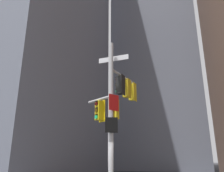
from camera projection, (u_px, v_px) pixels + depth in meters
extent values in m
cube|color=slate|center=(157.00, 36.00, 39.14)|extent=(12.47, 12.47, 43.56)
cylinder|color=#B2B2B5|center=(111.00, 114.00, 10.99)|extent=(0.24, 0.24, 7.68)
cylinder|color=#B2B2B5|center=(123.00, 77.00, 12.96)|extent=(0.52, 3.01, 0.13)
cylinder|color=#B2B2B5|center=(100.00, 100.00, 11.91)|extent=(1.69, 0.97, 0.13)
cube|color=black|center=(123.00, 85.00, 12.31)|extent=(0.09, 0.48, 1.14)
cube|color=black|center=(120.00, 85.00, 12.40)|extent=(0.38, 0.38, 1.00)
cylinder|color=#360605|center=(117.00, 80.00, 12.59)|extent=(0.09, 0.21, 0.20)
cube|color=black|center=(117.00, 78.00, 12.63)|extent=(0.10, 0.23, 0.02)
cylinder|color=#3C2C06|center=(117.00, 86.00, 12.49)|extent=(0.09, 0.21, 0.20)
cube|color=black|center=(117.00, 84.00, 12.53)|extent=(0.10, 0.23, 0.02)
cylinder|color=#19C672|center=(117.00, 92.00, 12.39)|extent=(0.09, 0.21, 0.20)
cube|color=black|center=(117.00, 90.00, 12.42)|extent=(0.10, 0.23, 0.02)
cube|color=gold|center=(129.00, 88.00, 13.01)|extent=(0.09, 0.48, 1.14)
cube|color=gold|center=(126.00, 89.00, 13.10)|extent=(0.38, 0.38, 1.00)
cylinder|color=#360605|center=(123.00, 84.00, 13.29)|extent=(0.09, 0.21, 0.20)
cube|color=black|center=(123.00, 82.00, 13.33)|extent=(0.10, 0.23, 0.02)
cylinder|color=yellow|center=(123.00, 89.00, 13.19)|extent=(0.09, 0.21, 0.20)
cube|color=black|center=(123.00, 87.00, 13.23)|extent=(0.10, 0.23, 0.02)
cylinder|color=#06311C|center=(123.00, 95.00, 13.08)|extent=(0.09, 0.21, 0.20)
cube|color=black|center=(123.00, 93.00, 13.12)|extent=(0.10, 0.23, 0.02)
cube|color=yellow|center=(135.00, 92.00, 13.71)|extent=(0.09, 0.48, 1.14)
cube|color=yellow|center=(132.00, 92.00, 13.79)|extent=(0.38, 0.38, 1.00)
cylinder|color=red|center=(129.00, 87.00, 13.99)|extent=(0.09, 0.21, 0.20)
cube|color=black|center=(129.00, 85.00, 14.03)|extent=(0.10, 0.23, 0.02)
cylinder|color=#3C2C06|center=(129.00, 93.00, 13.88)|extent=(0.09, 0.21, 0.20)
cube|color=black|center=(129.00, 91.00, 13.92)|extent=(0.10, 0.23, 0.02)
cylinder|color=#06311C|center=(129.00, 98.00, 13.78)|extent=(0.09, 0.21, 0.20)
cube|color=black|center=(129.00, 96.00, 13.82)|extent=(0.10, 0.23, 0.02)
cube|color=yellow|center=(102.00, 111.00, 11.86)|extent=(0.44, 0.25, 1.14)
cube|color=yellow|center=(99.00, 111.00, 11.74)|extent=(0.46, 0.46, 1.00)
cylinder|color=#360605|center=(96.00, 104.00, 11.71)|extent=(0.21, 0.15, 0.20)
cube|color=black|center=(96.00, 101.00, 11.74)|extent=(0.23, 0.17, 0.02)
cylinder|color=#3C2C06|center=(96.00, 110.00, 11.61)|extent=(0.21, 0.15, 0.20)
cube|color=black|center=(96.00, 108.00, 11.64)|extent=(0.23, 0.17, 0.02)
cylinder|color=#19C672|center=(96.00, 117.00, 11.51)|extent=(0.21, 0.15, 0.20)
cube|color=black|center=(96.00, 115.00, 11.54)|extent=(0.23, 0.17, 0.02)
cube|color=yellow|center=(112.00, 109.00, 11.18)|extent=(0.47, 0.14, 1.14)
cube|color=yellow|center=(115.00, 109.00, 11.33)|extent=(0.41, 0.41, 1.00)
cylinder|color=#360605|center=(117.00, 103.00, 11.59)|extent=(0.21, 0.11, 0.20)
cube|color=black|center=(117.00, 101.00, 11.63)|extent=(0.23, 0.12, 0.02)
cylinder|color=#3C2C06|center=(117.00, 110.00, 11.48)|extent=(0.21, 0.11, 0.20)
cube|color=black|center=(117.00, 108.00, 11.52)|extent=(0.23, 0.12, 0.02)
cylinder|color=#19C672|center=(117.00, 117.00, 11.38)|extent=(0.21, 0.11, 0.20)
cube|color=black|center=(117.00, 114.00, 11.42)|extent=(0.23, 0.12, 0.02)
cube|color=white|center=(113.00, 59.00, 12.21)|extent=(1.71, 0.02, 0.28)
cube|color=#19479E|center=(113.00, 59.00, 12.21)|extent=(1.67, 0.02, 0.24)
cube|color=red|center=(114.00, 102.00, 10.99)|extent=(0.31, 0.58, 0.80)
cube|color=white|center=(114.00, 102.00, 10.99)|extent=(0.29, 0.54, 0.76)
cube|color=black|center=(112.00, 125.00, 10.62)|extent=(0.53, 0.31, 0.72)
cube|color=white|center=(112.00, 125.00, 10.62)|extent=(0.49, 0.29, 0.68)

